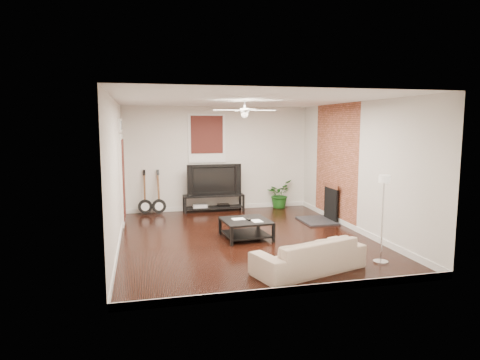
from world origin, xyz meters
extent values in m
cube|color=black|center=(0.00, 0.00, 0.00)|extent=(5.00, 6.00, 0.01)
cube|color=white|center=(0.00, 0.00, 2.80)|extent=(5.00, 6.00, 0.01)
cube|color=silver|center=(0.00, 3.00, 1.40)|extent=(5.00, 0.01, 2.80)
cube|color=silver|center=(0.00, -3.00, 1.40)|extent=(5.00, 0.01, 2.80)
cube|color=silver|center=(-2.50, 0.00, 1.40)|extent=(0.01, 6.00, 2.80)
cube|color=silver|center=(2.50, 0.00, 1.40)|extent=(0.01, 6.00, 2.80)
cube|color=brown|center=(2.49, 1.00, 1.40)|extent=(0.02, 2.20, 2.80)
cube|color=black|center=(2.20, 1.00, 0.46)|extent=(0.80, 1.10, 0.92)
cube|color=#39120F|center=(-0.30, 2.97, 1.95)|extent=(1.00, 0.06, 1.30)
cube|color=white|center=(-2.46, 1.90, 1.25)|extent=(0.08, 1.00, 2.50)
cube|color=black|center=(-0.16, 2.78, 0.23)|extent=(1.61, 0.43, 0.45)
imported|color=black|center=(-0.16, 2.80, 0.87)|extent=(1.44, 0.19, 0.83)
cube|color=black|center=(0.02, -0.05, 0.19)|extent=(0.99, 0.99, 0.39)
imported|color=tan|center=(0.52, -2.16, 0.27)|extent=(1.97, 1.24, 0.54)
imported|color=#1A5017|center=(1.70, 2.82, 0.39)|extent=(0.91, 0.92, 0.78)
camera|label=1|loc=(-2.04, -8.19, 2.32)|focal=31.45mm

